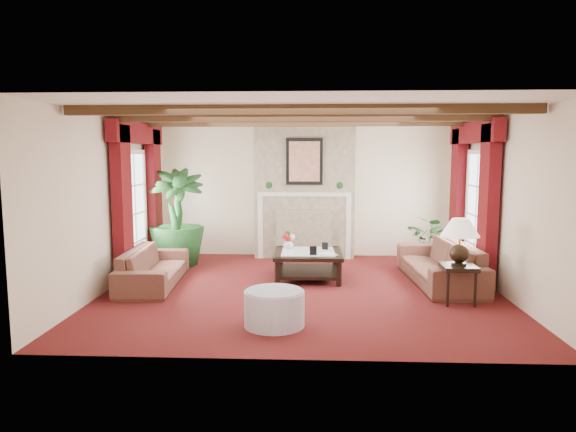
{
  "coord_description": "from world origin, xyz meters",
  "views": [
    {
      "loc": [
        0.14,
        -7.79,
        2.1
      ],
      "look_at": [
        -0.23,
        0.4,
        1.1
      ],
      "focal_mm": 32.0,
      "sensor_mm": 36.0,
      "label": 1
    }
  ],
  "objects_px": {
    "sofa_right": "(440,256)",
    "potted_palm": "(177,239)",
    "side_table": "(458,284)",
    "ottoman": "(274,309)",
    "coffee_table": "(308,265)",
    "sofa_left": "(153,261)"
  },
  "relations": [
    {
      "from": "coffee_table",
      "to": "side_table",
      "type": "xyz_separation_m",
      "value": [
        2.12,
        -1.34,
        0.04
      ]
    },
    {
      "from": "potted_palm",
      "to": "side_table",
      "type": "height_order",
      "value": "potted_palm"
    },
    {
      "from": "coffee_table",
      "to": "potted_palm",
      "type": "bearing_deg",
      "value": 158.63
    },
    {
      "from": "side_table",
      "to": "potted_palm",
      "type": "bearing_deg",
      "value": 153.75
    },
    {
      "from": "sofa_right",
      "to": "potted_palm",
      "type": "relative_size",
      "value": 1.14
    },
    {
      "from": "side_table",
      "to": "ottoman",
      "type": "distance_m",
      "value": 2.74
    },
    {
      "from": "potted_palm",
      "to": "side_table",
      "type": "xyz_separation_m",
      "value": [
        4.6,
        -2.27,
        -0.24
      ]
    },
    {
      "from": "coffee_table",
      "to": "ottoman",
      "type": "height_order",
      "value": "coffee_table"
    },
    {
      "from": "sofa_right",
      "to": "ottoman",
      "type": "relative_size",
      "value": 3.13
    },
    {
      "from": "potted_palm",
      "to": "ottoman",
      "type": "xyz_separation_m",
      "value": [
        2.08,
        -3.35,
        -0.3
      ]
    },
    {
      "from": "sofa_right",
      "to": "potted_palm",
      "type": "xyz_separation_m",
      "value": [
        -4.62,
        1.13,
        0.06
      ]
    },
    {
      "from": "sofa_right",
      "to": "coffee_table",
      "type": "relative_size",
      "value": 2.06
    },
    {
      "from": "sofa_right",
      "to": "coffee_table",
      "type": "distance_m",
      "value": 2.17
    },
    {
      "from": "sofa_left",
      "to": "side_table",
      "type": "relative_size",
      "value": 3.73
    },
    {
      "from": "sofa_left",
      "to": "sofa_right",
      "type": "xyz_separation_m",
      "value": [
        4.63,
        0.32,
        0.05
      ]
    },
    {
      "from": "coffee_table",
      "to": "ottoman",
      "type": "xyz_separation_m",
      "value": [
        -0.4,
        -2.42,
        -0.01
      ]
    },
    {
      "from": "potted_palm",
      "to": "sofa_right",
      "type": "bearing_deg",
      "value": -13.71
    },
    {
      "from": "sofa_right",
      "to": "coffee_table",
      "type": "xyz_separation_m",
      "value": [
        -2.15,
        0.2,
        -0.22
      ]
    },
    {
      "from": "coffee_table",
      "to": "sofa_right",
      "type": "bearing_deg",
      "value": -6.21
    },
    {
      "from": "coffee_table",
      "to": "ottoman",
      "type": "relative_size",
      "value": 1.51
    },
    {
      "from": "sofa_right",
      "to": "potted_palm",
      "type": "distance_m",
      "value": 4.76
    },
    {
      "from": "side_table",
      "to": "sofa_left",
      "type": "bearing_deg",
      "value": 169.85
    }
  ]
}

